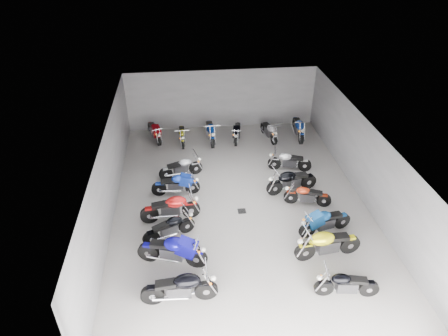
{
  "coord_description": "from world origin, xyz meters",
  "views": [
    {
      "loc": [
        -2.06,
        -12.7,
        9.97
      ],
      "look_at": [
        -0.53,
        1.18,
        1.0
      ],
      "focal_mm": 32.0,
      "sensor_mm": 36.0,
      "label": 1
    }
  ],
  "objects_px": {
    "motorcycle_right_d": "(307,195)",
    "motorcycle_back_c": "(211,131)",
    "motorcycle_back_d": "(237,132)",
    "drain_grate": "(242,211)",
    "motorcycle_right_f": "(289,161)",
    "motorcycle_left_a": "(180,288)",
    "motorcycle_right_a": "(346,284)",
    "motorcycle_back_b": "(182,135)",
    "motorcycle_left_b": "(173,251)",
    "motorcycle_back_a": "(154,131)",
    "motorcycle_left_f": "(181,167)",
    "motorcycle_right_e": "(291,181)",
    "motorcycle_back_f": "(298,128)",
    "motorcycle_back_e": "(269,131)",
    "motorcycle_left_c": "(170,228)",
    "motorcycle_left_e": "(176,184)",
    "motorcycle_right_c": "(325,222)",
    "motorcycle_left_d": "(171,208)",
    "motorcycle_right_b": "(327,244)"
  },
  "relations": [
    {
      "from": "motorcycle_left_a",
      "to": "motorcycle_right_f",
      "type": "relative_size",
      "value": 1.19
    },
    {
      "from": "motorcycle_left_c",
      "to": "motorcycle_right_f",
      "type": "bearing_deg",
      "value": 103.0
    },
    {
      "from": "motorcycle_right_a",
      "to": "motorcycle_right_c",
      "type": "xyz_separation_m",
      "value": [
        0.27,
        2.85,
        0.03
      ]
    },
    {
      "from": "motorcycle_back_e",
      "to": "motorcycle_back_f",
      "type": "xyz_separation_m",
      "value": [
        1.56,
        0.04,
        0.07
      ]
    },
    {
      "from": "motorcycle_left_f",
      "to": "motorcycle_back_f",
      "type": "distance_m",
      "value": 6.87
    },
    {
      "from": "motorcycle_right_d",
      "to": "motorcycle_right_f",
      "type": "relative_size",
      "value": 0.95
    },
    {
      "from": "motorcycle_back_b",
      "to": "motorcycle_back_f",
      "type": "distance_m",
      "value": 6.03
    },
    {
      "from": "motorcycle_left_a",
      "to": "motorcycle_right_a",
      "type": "xyz_separation_m",
      "value": [
        5.01,
        -0.34,
        -0.08
      ]
    },
    {
      "from": "motorcycle_left_d",
      "to": "motorcycle_left_f",
      "type": "relative_size",
      "value": 1.17
    },
    {
      "from": "motorcycle_left_c",
      "to": "motorcycle_right_a",
      "type": "height_order",
      "value": "motorcycle_left_c"
    },
    {
      "from": "motorcycle_left_f",
      "to": "motorcycle_back_c",
      "type": "distance_m",
      "value": 3.55
    },
    {
      "from": "motorcycle_right_d",
      "to": "motorcycle_back_c",
      "type": "height_order",
      "value": "motorcycle_back_c"
    },
    {
      "from": "drain_grate",
      "to": "motorcycle_left_b",
      "type": "xyz_separation_m",
      "value": [
        -2.69,
        -2.5,
        0.57
      ]
    },
    {
      "from": "motorcycle_right_d",
      "to": "motorcycle_back_d",
      "type": "distance_m",
      "value": 6.07
    },
    {
      "from": "motorcycle_left_b",
      "to": "motorcycle_back_a",
      "type": "relative_size",
      "value": 1.19
    },
    {
      "from": "motorcycle_left_d",
      "to": "motorcycle_back_b",
      "type": "relative_size",
      "value": 1.22
    },
    {
      "from": "motorcycle_back_e",
      "to": "motorcycle_left_b",
      "type": "bearing_deg",
      "value": 47.88
    },
    {
      "from": "motorcycle_back_d",
      "to": "motorcycle_right_e",
      "type": "bearing_deg",
      "value": 120.85
    },
    {
      "from": "motorcycle_right_e",
      "to": "motorcycle_left_f",
      "type": "bearing_deg",
      "value": 58.49
    },
    {
      "from": "drain_grate",
      "to": "motorcycle_right_f",
      "type": "bearing_deg",
      "value": 46.95
    },
    {
      "from": "motorcycle_left_c",
      "to": "motorcycle_right_f",
      "type": "distance_m",
      "value": 6.68
    },
    {
      "from": "motorcycle_right_a",
      "to": "motorcycle_right_e",
      "type": "height_order",
      "value": "motorcycle_right_e"
    },
    {
      "from": "motorcycle_left_c",
      "to": "motorcycle_back_b",
      "type": "bearing_deg",
      "value": 151.65
    },
    {
      "from": "motorcycle_left_c",
      "to": "motorcycle_right_d",
      "type": "distance_m",
      "value": 5.62
    },
    {
      "from": "motorcycle_left_d",
      "to": "motorcycle_back_e",
      "type": "relative_size",
      "value": 1.19
    },
    {
      "from": "motorcycle_back_d",
      "to": "drain_grate",
      "type": "bearing_deg",
      "value": 96.22
    },
    {
      "from": "motorcycle_left_b",
      "to": "motorcycle_back_d",
      "type": "height_order",
      "value": "motorcycle_left_b"
    },
    {
      "from": "motorcycle_back_c",
      "to": "motorcycle_back_d",
      "type": "distance_m",
      "value": 1.36
    },
    {
      "from": "motorcycle_left_b",
      "to": "motorcycle_back_d",
      "type": "relative_size",
      "value": 1.22
    },
    {
      "from": "motorcycle_back_b",
      "to": "motorcycle_back_d",
      "type": "relative_size",
      "value": 0.98
    },
    {
      "from": "motorcycle_left_b",
      "to": "motorcycle_left_e",
      "type": "relative_size",
      "value": 1.16
    },
    {
      "from": "motorcycle_left_d",
      "to": "motorcycle_back_f",
      "type": "xyz_separation_m",
      "value": [
        6.59,
        6.02,
        -0.01
      ]
    },
    {
      "from": "motorcycle_right_a",
      "to": "motorcycle_right_c",
      "type": "relative_size",
      "value": 0.95
    },
    {
      "from": "motorcycle_right_e",
      "to": "motorcycle_back_e",
      "type": "xyz_separation_m",
      "value": [
        0.04,
        4.7,
        -0.07
      ]
    },
    {
      "from": "motorcycle_right_c",
      "to": "motorcycle_left_b",
      "type": "bearing_deg",
      "value": 85.69
    },
    {
      "from": "drain_grate",
      "to": "motorcycle_right_d",
      "type": "distance_m",
      "value": 2.68
    },
    {
      "from": "motorcycle_right_a",
      "to": "motorcycle_left_b",
      "type": "bearing_deg",
      "value": 77.54
    },
    {
      "from": "motorcycle_back_a",
      "to": "motorcycle_back_b",
      "type": "height_order",
      "value": "motorcycle_back_a"
    },
    {
      "from": "drain_grate",
      "to": "motorcycle_back_f",
      "type": "xyz_separation_m",
      "value": [
        3.83,
        5.83,
        0.53
      ]
    },
    {
      "from": "motorcycle_left_a",
      "to": "motorcycle_right_b",
      "type": "relative_size",
      "value": 0.98
    },
    {
      "from": "motorcycle_left_f",
      "to": "motorcycle_back_d",
      "type": "distance_m",
      "value": 4.28
    },
    {
      "from": "motorcycle_back_a",
      "to": "motorcycle_back_f",
      "type": "height_order",
      "value": "motorcycle_back_f"
    },
    {
      "from": "motorcycle_back_d",
      "to": "motorcycle_back_b",
      "type": "bearing_deg",
      "value": 12.55
    },
    {
      "from": "motorcycle_back_a",
      "to": "motorcycle_left_a",
      "type": "bearing_deg",
      "value": 77.74
    },
    {
      "from": "motorcycle_left_f",
      "to": "motorcycle_back_b",
      "type": "bearing_deg",
      "value": 163.5
    },
    {
      "from": "motorcycle_right_b",
      "to": "motorcycle_back_c",
      "type": "distance_m",
      "value": 9.24
    },
    {
      "from": "motorcycle_left_e",
      "to": "motorcycle_back_f",
      "type": "relative_size",
      "value": 0.89
    },
    {
      "from": "motorcycle_left_e",
      "to": "motorcycle_right_e",
      "type": "distance_m",
      "value": 4.79
    },
    {
      "from": "motorcycle_left_a",
      "to": "motorcycle_right_e",
      "type": "height_order",
      "value": "motorcycle_left_a"
    },
    {
      "from": "motorcycle_right_e",
      "to": "motorcycle_back_e",
      "type": "height_order",
      "value": "motorcycle_right_e"
    }
  ]
}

